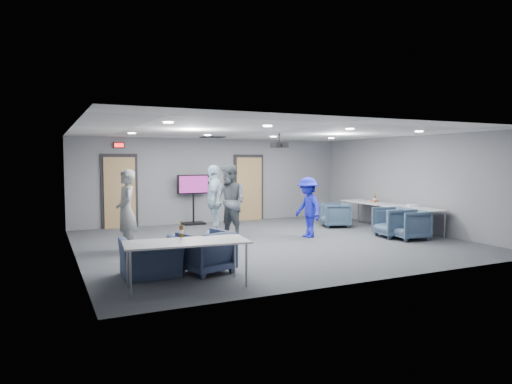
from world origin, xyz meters
name	(u,v)px	position (x,y,z in m)	size (l,w,h in m)	color
floor	(271,242)	(0.00, 0.00, 0.00)	(9.00, 9.00, 0.00)	#393D41
ceiling	(271,132)	(0.00, 0.00, 2.70)	(9.00, 9.00, 0.00)	silver
wall_back	(215,181)	(0.00, 4.00, 1.35)	(9.00, 0.02, 2.70)	slate
wall_front	(381,200)	(0.00, -4.00, 1.35)	(9.00, 0.02, 2.70)	slate
wall_left	(74,193)	(-4.50, 0.00, 1.35)	(0.02, 8.00, 2.70)	slate
wall_right	(410,183)	(4.50, 0.00, 1.35)	(0.02, 8.00, 2.70)	slate
door_left	(120,192)	(-3.00, 3.95, 1.07)	(1.06, 0.17, 2.24)	black
door_right	(249,188)	(1.20, 3.95, 1.07)	(1.06, 0.17, 2.24)	black
exit_sign	(119,145)	(-3.00, 3.93, 2.45)	(0.32, 0.08, 0.16)	black
hvac_diffuser	(212,137)	(-0.50, 2.80, 2.69)	(0.60, 0.60, 0.03)	black
downlights	(271,132)	(0.00, 0.00, 2.68)	(6.18, 3.78, 0.02)	white
person_a	(126,211)	(-3.44, 0.15, 0.91)	(0.66, 0.43, 1.81)	gray
person_b	(230,202)	(-0.78, 0.76, 0.96)	(0.93, 0.72, 1.91)	#4C545C
person_c	(214,200)	(-0.93, 1.52, 0.94)	(1.11, 0.46, 1.89)	#BEE1F5
person_d	(308,207)	(1.17, 0.17, 0.78)	(1.01, 0.58, 1.57)	#1D23BD
chair_right_a	(335,215)	(2.90, 1.40, 0.36)	(0.78, 0.80, 0.73)	#364B5D
chair_right_b	(394,222)	(3.20, -0.79, 0.39)	(0.84, 0.86, 0.79)	#374A60
chair_right_c	(409,225)	(3.31, -1.22, 0.38)	(0.81, 0.83, 0.76)	#3D516B
chair_front_a	(206,252)	(-2.46, -2.27, 0.38)	(0.81, 0.83, 0.75)	#3B4666
chair_front_b	(151,258)	(-3.41, -2.11, 0.33)	(1.01, 0.88, 0.66)	#3C4A68
table_right_a	(367,203)	(4.00, 1.26, 0.68)	(0.74, 1.77, 0.73)	#B4B7BA
table_right_b	(413,209)	(4.00, -0.64, 0.68)	(0.75, 1.80, 0.73)	#B4B7BA
table_front_left	(187,244)	(-3.04, -3.00, 0.69)	(2.01, 1.00, 0.73)	#B4B7BA
bottle_front	(181,231)	(-3.00, -2.58, 0.83)	(0.07, 0.07, 0.27)	#5B340F
bottle_right	(375,199)	(4.08, 1.02, 0.83)	(0.07, 0.07, 0.27)	#5B340F
snack_box	(374,201)	(4.22, 1.22, 0.75)	(0.20, 0.13, 0.04)	#D74A35
wrapper	(412,205)	(4.20, -0.42, 0.76)	(0.24, 0.16, 0.05)	silver
tv_stand	(193,196)	(-0.80, 3.75, 0.88)	(1.02, 0.48, 1.56)	black
projector	(279,145)	(0.39, 0.29, 2.40)	(0.37, 0.36, 0.36)	black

